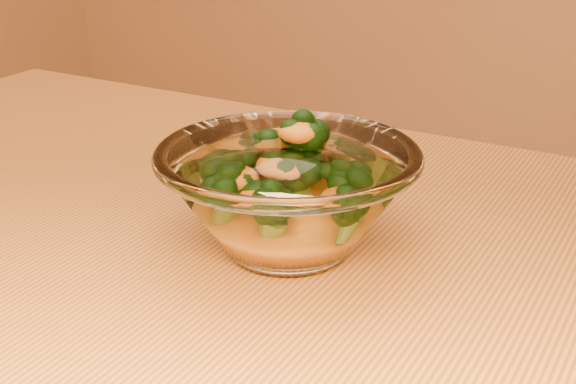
{
  "coord_description": "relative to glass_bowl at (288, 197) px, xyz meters",
  "views": [
    {
      "loc": [
        0.26,
        -0.4,
        1.03
      ],
      "look_at": [
        -0.01,
        0.08,
        0.8
      ],
      "focal_mm": 50.0,
      "sensor_mm": 36.0,
      "label": 1
    }
  ],
  "objects": [
    {
      "name": "glass_bowl",
      "position": [
        0.0,
        0.0,
        0.0
      ],
      "size": [
        0.2,
        0.2,
        0.09
      ],
      "color": "white",
      "rests_on": "table"
    },
    {
      "name": "cheese_sauce",
      "position": [
        0.0,
        0.0,
        -0.02
      ],
      "size": [
        0.1,
        0.1,
        0.03
      ],
      "primitive_type": "ellipsoid",
      "color": "orange",
      "rests_on": "glass_bowl"
    },
    {
      "name": "broccoli_heap",
      "position": [
        -0.01,
        0.01,
        0.01
      ],
      "size": [
        0.13,
        0.12,
        0.08
      ],
      "color": "black",
      "rests_on": "cheese_sauce"
    }
  ]
}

